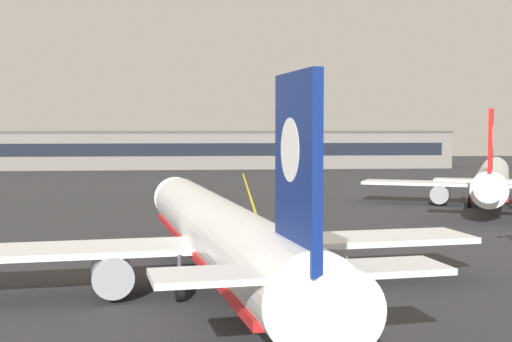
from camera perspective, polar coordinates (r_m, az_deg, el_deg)
The scene contains 5 objects.
taxiway_centreline at distance 59.31m, azimuth 0.76°, elevation -5.83°, with size 0.30×180.00×0.01m, color yellow.
airliner_foreground at distance 42.51m, azimuth -2.87°, elevation -4.97°, with size 32.35×41.46×11.65m.
airliner_background at distance 91.57m, azimuth 18.08°, elevation -0.63°, with size 30.32×38.00×11.38m.
safety_cone_by_nose_gear at distance 60.19m, azimuth -1.90°, elevation -5.45°, with size 0.44×0.44×0.55m.
terminal_building at distance 167.33m, azimuth -6.00°, elevation 1.68°, with size 124.98×12.40×8.63m.
Camera 1 is at (-6.71, -28.14, 9.64)m, focal length 50.98 mm.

